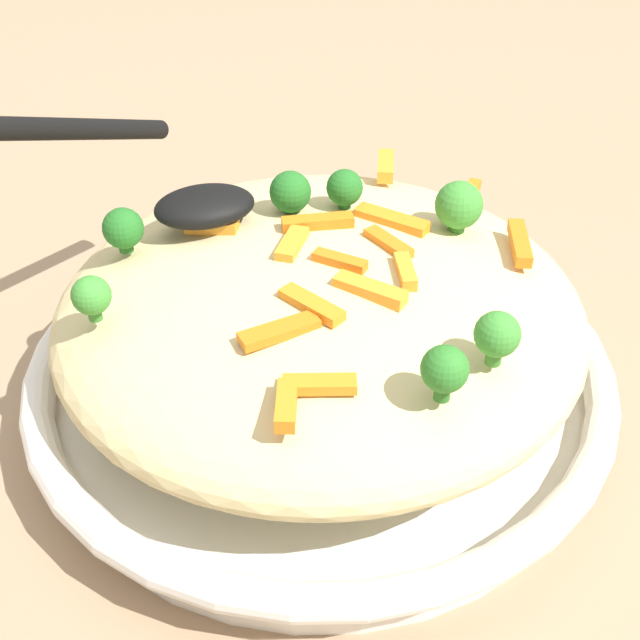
{
  "coord_description": "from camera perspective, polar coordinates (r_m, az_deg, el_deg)",
  "views": [
    {
      "loc": [
        -0.11,
        -0.35,
        0.35
      ],
      "look_at": [
        0.0,
        0.0,
        0.06
      ],
      "focal_mm": 47.17,
      "sensor_mm": 36.0,
      "label": 1
    }
  ],
  "objects": [
    {
      "name": "carrot_piece_7",
      "position": [
        0.39,
        -2.77,
        -0.74
      ],
      "size": [
        0.04,
        0.02,
        0.01
      ],
      "primitive_type": "cube",
      "rotation": [
        0.0,
        0.0,
        0.16
      ],
      "color": "orange",
      "rests_on": "pasta_mound"
    },
    {
      "name": "serving_spoon",
      "position": [
        0.48,
        -10.85,
        9.46
      ],
      "size": [
        0.14,
        0.13,
        0.08
      ],
      "color": "black",
      "rests_on": "pasta_mound"
    },
    {
      "name": "carrot_piece_2",
      "position": [
        0.45,
        4.67,
        5.16
      ],
      "size": [
        0.02,
        0.03,
        0.01
      ],
      "primitive_type": "cube",
      "rotation": [
        0.0,
        0.0,
        1.91
      ],
      "color": "orange",
      "rests_on": "pasta_mound"
    },
    {
      "name": "carrot_piece_13",
      "position": [
        0.37,
        -0.03,
        -4.39
      ],
      "size": [
        0.03,
        0.02,
        0.01
      ],
      "primitive_type": "cube",
      "rotation": [
        0.0,
        0.0,
        2.84
      ],
      "color": "orange",
      "rests_on": "pasta_mound"
    },
    {
      "name": "broccoli_floret_0",
      "position": [
        0.48,
        -2.0,
        8.65
      ],
      "size": [
        0.02,
        0.02,
        0.03
      ],
      "color": "#205B1C",
      "rests_on": "pasta_mound"
    },
    {
      "name": "broccoli_floret_6",
      "position": [
        0.38,
        11.92,
        -1.02
      ],
      "size": [
        0.02,
        0.02,
        0.03
      ],
      "color": "#377928",
      "rests_on": "pasta_mound"
    },
    {
      "name": "carrot_piece_12",
      "position": [
        0.36,
        -2.3,
        -5.8
      ],
      "size": [
        0.02,
        0.03,
        0.01
      ],
      "primitive_type": "cube",
      "rotation": [
        0.0,
        0.0,
        4.37
      ],
      "color": "orange",
      "rests_on": "pasta_mound"
    },
    {
      "name": "ground_plane",
      "position": [
        0.5,
        0.0,
        -5.69
      ],
      "size": [
        2.4,
        2.4,
        0.0
      ],
      "primitive_type": "plane",
      "color": "#9E7F60"
    },
    {
      "name": "carrot_piece_5",
      "position": [
        0.51,
        10.1,
        8.43
      ],
      "size": [
        0.02,
        0.02,
        0.01
      ],
      "primitive_type": "cube",
      "rotation": [
        0.0,
        0.0,
        3.99
      ],
      "color": "orange",
      "rests_on": "pasta_mound"
    },
    {
      "name": "broccoli_floret_1",
      "position": [
        0.48,
        1.68,
        8.94
      ],
      "size": [
        0.02,
        0.02,
        0.02
      ],
      "color": "#205B1C",
      "rests_on": "pasta_mound"
    },
    {
      "name": "pasta_mound",
      "position": [
        0.46,
        0.0,
        0.63
      ],
      "size": [
        0.29,
        0.28,
        0.07
      ],
      "primitive_type": "ellipsoid",
      "color": "#DBC689",
      "rests_on": "serving_bowl"
    },
    {
      "name": "carrot_piece_8",
      "position": [
        0.54,
        4.48,
        10.38
      ],
      "size": [
        0.02,
        0.03,
        0.01
      ],
      "primitive_type": "cube",
      "rotation": [
        0.0,
        0.0,
        4.31
      ],
      "color": "orange",
      "rests_on": "pasta_mound"
    },
    {
      "name": "broccoli_floret_2",
      "position": [
        0.47,
        9.4,
        7.66
      ],
      "size": [
        0.03,
        0.03,
        0.03
      ],
      "color": "#377928",
      "rests_on": "pasta_mound"
    },
    {
      "name": "broccoli_floret_5",
      "position": [
        0.41,
        -15.25,
        1.57
      ],
      "size": [
        0.02,
        0.02,
        0.02
      ],
      "color": "#377928",
      "rests_on": "pasta_mound"
    },
    {
      "name": "carrot_piece_11",
      "position": [
        0.43,
        1.36,
        3.98
      ],
      "size": [
        0.03,
        0.03,
        0.01
      ],
      "primitive_type": "cube",
      "rotation": [
        0.0,
        0.0,
        2.35
      ],
      "color": "orange",
      "rests_on": "pasta_mound"
    },
    {
      "name": "broccoli_floret_4",
      "position": [
        0.46,
        -13.21,
        6.04
      ],
      "size": [
        0.02,
        0.02,
        0.03
      ],
      "color": "#205B1C",
      "rests_on": "pasta_mound"
    },
    {
      "name": "carrot_piece_1",
      "position": [
        0.45,
        -1.91,
        5.17
      ],
      "size": [
        0.03,
        0.03,
        0.01
      ],
      "primitive_type": "cube",
      "rotation": [
        0.0,
        0.0,
        4.11
      ],
      "color": "orange",
      "rests_on": "pasta_mound"
    },
    {
      "name": "carrot_piece_3",
      "position": [
        0.46,
        -0.16,
        6.64
      ],
      "size": [
        0.04,
        0.02,
        0.01
      ],
      "primitive_type": "cube",
      "rotation": [
        0.0,
        0.0,
        2.99
      ],
      "color": "orange",
      "rests_on": "pasta_mound"
    },
    {
      "name": "carrot_piece_10",
      "position": [
        0.4,
        -0.58,
        1.05
      ],
      "size": [
        0.03,
        0.04,
        0.01
      ],
      "primitive_type": "cube",
      "rotation": [
        0.0,
        0.0,
        5.23
      ],
      "color": "orange",
      "rests_on": "pasta_mound"
    },
    {
      "name": "broccoli_floret_3",
      "position": [
        0.36,
        8.46,
        -3.38
      ],
      "size": [
        0.02,
        0.02,
        0.03
      ],
      "color": "#296820",
      "rests_on": "pasta_mound"
    },
    {
      "name": "carrot_piece_4",
      "position": [
        0.47,
        -7.35,
        6.39
      ],
      "size": [
        0.03,
        0.02,
        0.01
      ],
      "primitive_type": "cube",
      "rotation": [
        0.0,
        0.0,
        5.81
      ],
      "color": "orange",
      "rests_on": "pasta_mound"
    },
    {
      "name": "carrot_piece_9",
      "position": [
        0.41,
        3.41,
        2.04
      ],
      "size": [
        0.03,
        0.03,
        0.01
      ],
      "primitive_type": "cube",
      "rotation": [
        0.0,
        0.0,
        2.29
      ],
      "color": "orange",
      "rests_on": "pasta_mound"
    },
    {
      "name": "carrot_piece_6",
      "position": [
        0.43,
        5.81,
        3.31
      ],
      "size": [
        0.01,
        0.03,
        0.01
      ],
      "primitive_type": "cube",
      "rotation": [
        0.0,
        0.0,
        4.5
      ],
      "color": "orange",
      "rests_on": "pasta_mound"
    },
    {
      "name": "carrot_piece_14",
      "position": [
        0.47,
        4.88,
        6.75
      ],
      "size": [
        0.04,
        0.04,
        0.01
      ],
      "primitive_type": "cube",
      "rotation": [
        0.0,
        0.0,
        5.42
      ],
      "color": "orange",
      "rests_on": "pasta_mound"
    },
    {
      "name": "serving_bowl",
      "position": [
        0.49,
        0.0,
        -3.79
      ],
      "size": [
        0.33,
        0.33,
        0.04
      ],
      "color": "white",
      "rests_on": "ground_plane"
    },
    {
      "name": "carrot_piece_0",
      "position": [
        0.47,
        13.39,
        5.12
      ],
      "size": [
        0.02,
        0.04,
        0.01
      ],
      "primitive_type": "cube",
      "rotation": [
        0.0,
        0.0,
        1.19
      ],
      "color": "orange",
      "rests_on": "pasta_mound"
    }
  ]
}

